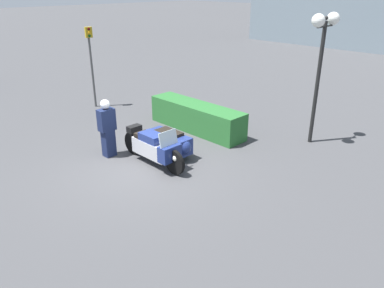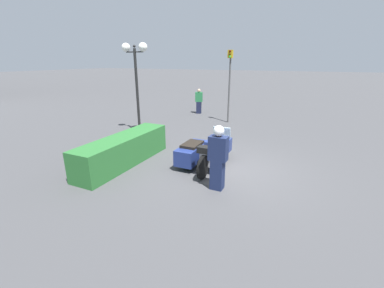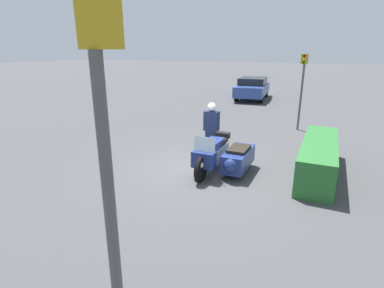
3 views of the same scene
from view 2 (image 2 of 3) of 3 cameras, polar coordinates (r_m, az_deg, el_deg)
The scene contains 7 objects.
ground_plane at distance 8.26m, azimuth 7.33°, elevation -5.40°, with size 160.00×160.00×0.00m, color #424244.
police_motorcycle at distance 8.31m, azimuth 2.70°, elevation -1.54°, with size 2.55×1.32×1.17m.
officer_rider at distance 6.65m, azimuth 5.79°, elevation -2.74°, with size 0.29×0.47×1.74m.
hedge_bush_curbside at distance 8.69m, azimuth -14.89°, elevation -1.33°, with size 3.78×0.90×0.94m, color #28662D.
twin_lamp_post at distance 12.00m, azimuth -12.49°, elevation 17.25°, with size 0.38×1.27×3.99m.
traffic_light_near at distance 14.01m, azimuth 8.35°, elevation 14.59°, with size 0.23×0.27×3.77m.
pedestrian_bystander at distance 16.56m, azimuth 1.54°, elevation 9.48°, with size 0.38×0.50×1.55m.
Camera 2 is at (-7.24, -2.25, 3.28)m, focal length 24.00 mm.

